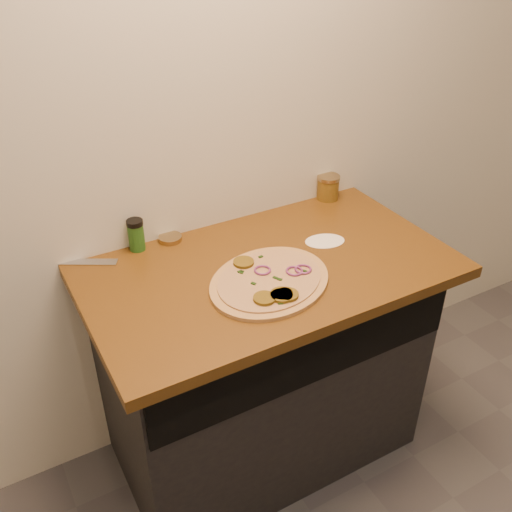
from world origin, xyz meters
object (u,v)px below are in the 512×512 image
pizza (270,281)px  spice_shaker (136,235)px  chefs_knife (66,261)px  salsa_jar (328,187)px

pizza → spice_shaker: 0.49m
spice_shaker → chefs_knife: bearing=171.5°
pizza → salsa_jar: 0.63m
chefs_knife → salsa_jar: 1.02m
chefs_knife → spice_shaker: bearing=-8.5°
chefs_knife → spice_shaker: 0.24m
chefs_knife → salsa_jar: (1.02, -0.03, 0.04)m
chefs_knife → salsa_jar: bearing=-2.0°
pizza → salsa_jar: size_ratio=5.58×
pizza → chefs_knife: (-0.52, 0.43, -0.00)m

